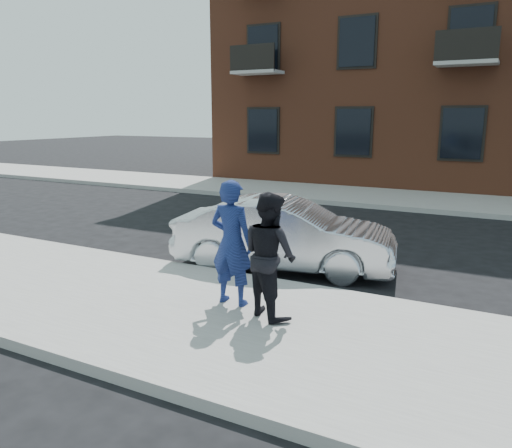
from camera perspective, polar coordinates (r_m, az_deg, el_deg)
The scene contains 8 objects.
ground at distance 6.51m, azimuth 8.43°, elevation -13.33°, with size 100.00×100.00×0.00m, color black.
near_sidewalk at distance 6.26m, azimuth 7.67°, elevation -13.62°, with size 50.00×3.50×0.15m, color gray.
near_curb at distance 7.85m, azimuth 12.23°, elevation -8.31°, with size 50.00×0.10×0.15m, color #999691.
far_sidewalk at distance 17.14m, azimuth 21.00°, elevation 2.32°, with size 50.00×3.50×0.15m, color gray.
far_curb at distance 15.38m, azimuth 20.18°, elevation 1.32°, with size 50.00×0.10×0.15m, color #999691.
silver_sedan at distance 9.17m, azimuth 3.25°, elevation -1.21°, with size 1.40×4.02×1.32m, color #B7BABF.
man_hoodie at distance 7.04m, azimuth -2.79°, elevation -2.15°, with size 0.66×0.50×1.80m.
man_peacoat at distance 6.62m, azimuth 1.59°, elevation -3.55°, with size 1.03×0.96×1.68m.
Camera 1 is at (1.87, -5.57, 2.80)m, focal length 35.00 mm.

